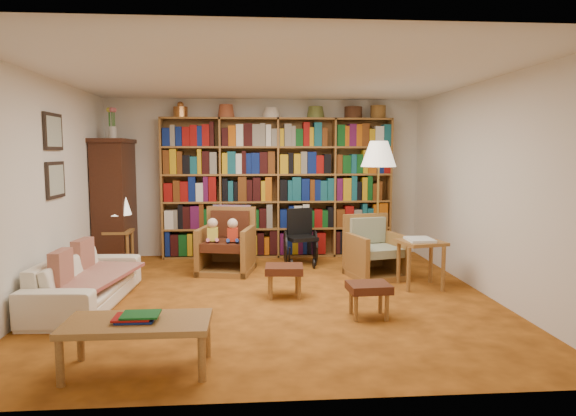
{
  "coord_description": "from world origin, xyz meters",
  "views": [
    {
      "loc": [
        -0.27,
        -5.78,
        1.67
      ],
      "look_at": [
        0.23,
        0.6,
        0.97
      ],
      "focal_mm": 32.0,
      "sensor_mm": 36.0,
      "label": 1
    }
  ],
  "objects": [
    {
      "name": "side_table_papers",
      "position": [
        1.85,
        0.3,
        0.48
      ],
      "size": [
        0.59,
        0.59,
        0.61
      ],
      "color": "olive",
      "rests_on": "floor"
    },
    {
      "name": "floor_lamp",
      "position": [
        1.52,
        1.15,
        1.57
      ],
      "size": [
        0.48,
        0.48,
        1.82
      ],
      "color": "#B8953B",
      "rests_on": "floor"
    },
    {
      "name": "cushion_right",
      "position": [
        -2.18,
        -0.49,
        0.45
      ],
      "size": [
        0.13,
        0.38,
        0.38
      ],
      "primitive_type": "cube",
      "rotation": [
        0.0,
        0.0,
        -0.03
      ],
      "color": "maroon",
      "rests_on": "sofa"
    },
    {
      "name": "armchair_leather",
      "position": [
        -0.58,
        1.36,
        0.37
      ],
      "size": [
        0.86,
        0.88,
        0.91
      ],
      "color": "olive",
      "rests_on": "floor"
    },
    {
      "name": "floor",
      "position": [
        0.0,
        0.0,
        0.0
      ],
      "size": [
        5.0,
        5.0,
        0.0
      ],
      "primitive_type": "plane",
      "color": "#BA651C",
      "rests_on": "ground"
    },
    {
      "name": "sofa_throw",
      "position": [
        -2.0,
        -0.14,
        0.3
      ],
      "size": [
        0.94,
        1.45,
        0.04
      ],
      "primitive_type": "cube",
      "rotation": [
        0.0,
        0.0,
        -0.17
      ],
      "color": "beige",
      "rests_on": "sofa"
    },
    {
      "name": "wall_left",
      "position": [
        -2.5,
        0.0,
        1.25
      ],
      "size": [
        0.0,
        5.0,
        5.0
      ],
      "primitive_type": "plane",
      "rotation": [
        1.57,
        0.0,
        1.57
      ],
      "color": "silver",
      "rests_on": "floor"
    },
    {
      "name": "cushion_left",
      "position": [
        -2.18,
        0.21,
        0.45
      ],
      "size": [
        0.16,
        0.38,
        0.37
      ],
      "primitive_type": "cube",
      "rotation": [
        0.0,
        0.0,
        -0.12
      ],
      "color": "maroon",
      "rests_on": "sofa"
    },
    {
      "name": "curio_cabinet",
      "position": [
        -2.25,
        2.0,
        0.95
      ],
      "size": [
        0.5,
        0.95,
        2.4
      ],
      "color": "#381A0F",
      "rests_on": "floor"
    },
    {
      "name": "coffee_table",
      "position": [
        -1.12,
        -1.93,
        0.35
      ],
      "size": [
        1.1,
        0.55,
        0.45
      ],
      "color": "olive",
      "rests_on": "floor"
    },
    {
      "name": "wheelchair",
      "position": [
        0.5,
        1.74,
        0.38
      ],
      "size": [
        0.5,
        0.66,
        0.83
      ],
      "color": "black",
      "rests_on": "floor"
    },
    {
      "name": "ceiling",
      "position": [
        0.0,
        0.0,
        2.5
      ],
      "size": [
        5.0,
        5.0,
        0.0
      ],
      "primitive_type": "plane",
      "rotation": [
        3.14,
        0.0,
        0.0
      ],
      "color": "silver",
      "rests_on": "wall_back"
    },
    {
      "name": "bookshelf",
      "position": [
        0.2,
        2.33,
        1.17
      ],
      "size": [
        3.6,
        0.3,
        2.42
      ],
      "color": "olive",
      "rests_on": "floor"
    },
    {
      "name": "sofa",
      "position": [
        -2.05,
        -0.14,
        0.27
      ],
      "size": [
        1.89,
        0.82,
        0.54
      ],
      "primitive_type": "imported",
      "rotation": [
        0.0,
        0.0,
        1.52
      ],
      "color": "white",
      "rests_on": "floor"
    },
    {
      "name": "framed_pictures",
      "position": [
        -2.48,
        0.3,
        1.62
      ],
      "size": [
        0.03,
        0.52,
        0.97
      ],
      "color": "black",
      "rests_on": "wall_left"
    },
    {
      "name": "side_table_lamp",
      "position": [
        -2.15,
        1.74,
        0.39
      ],
      "size": [
        0.38,
        0.38,
        0.54
      ],
      "color": "olive",
      "rests_on": "floor"
    },
    {
      "name": "footstool_a",
      "position": [
        0.14,
        0.0,
        0.3
      ],
      "size": [
        0.46,
        0.4,
        0.37
      ],
      "color": "#512515",
      "rests_on": "floor"
    },
    {
      "name": "wall_back",
      "position": [
        0.0,
        2.5,
        1.25
      ],
      "size": [
        5.0,
        0.0,
        5.0
      ],
      "primitive_type": "plane",
      "rotation": [
        1.57,
        0.0,
        0.0
      ],
      "color": "silver",
      "rests_on": "floor"
    },
    {
      "name": "table_lamp",
      "position": [
        -2.15,
        1.74,
        0.9
      ],
      "size": [
        0.39,
        0.39,
        0.53
      ],
      "color": "#B8953B",
      "rests_on": "side_table_lamp"
    },
    {
      "name": "wall_front",
      "position": [
        0.0,
        -2.5,
        1.25
      ],
      "size": [
        5.0,
        0.0,
        5.0
      ],
      "primitive_type": "plane",
      "rotation": [
        -1.57,
        0.0,
        0.0
      ],
      "color": "silver",
      "rests_on": "floor"
    },
    {
      "name": "footstool_b",
      "position": [
        0.94,
        -0.81,
        0.29
      ],
      "size": [
        0.43,
        0.38,
        0.35
      ],
      "color": "#512515",
      "rests_on": "floor"
    },
    {
      "name": "armchair_sage",
      "position": [
        1.42,
        0.91,
        0.31
      ],
      "size": [
        0.82,
        0.83,
        0.82
      ],
      "color": "olive",
      "rests_on": "floor"
    },
    {
      "name": "wall_right",
      "position": [
        2.5,
        0.0,
        1.25
      ],
      "size": [
        0.0,
        5.0,
        5.0
      ],
      "primitive_type": "plane",
      "rotation": [
        1.57,
        0.0,
        -1.57
      ],
      "color": "silver",
      "rests_on": "floor"
    }
  ]
}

